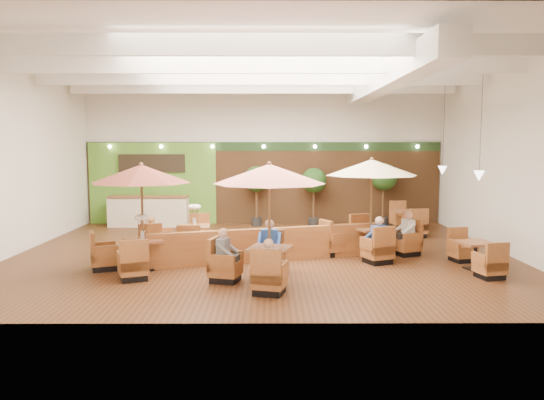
{
  "coord_description": "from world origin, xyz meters",
  "views": [
    {
      "loc": [
        0.23,
        -15.03,
        3.13
      ],
      "look_at": [
        0.3,
        0.5,
        1.5
      ],
      "focal_mm": 35.0,
      "sensor_mm": 36.0,
      "label": 1
    }
  ],
  "objects_px": {
    "topiary_2": "(384,179)",
    "table_1": "(266,196)",
    "table_4": "(475,256)",
    "table_3": "(186,236)",
    "table_0": "(139,194)",
    "service_counter": "(149,211)",
    "table_5": "(407,222)",
    "diner_3": "(378,235)",
    "table_2": "(371,189)",
    "diner_0": "(269,260)",
    "diner_1": "(269,241)",
    "booth_divider": "(272,245)",
    "diner_4": "(406,229)",
    "diner_2": "(225,249)",
    "topiary_0": "(257,181)",
    "topiary_1": "(314,183)"
  },
  "relations": [
    {
      "from": "service_counter",
      "to": "table_4",
      "type": "height_order",
      "value": "service_counter"
    },
    {
      "from": "topiary_2",
      "to": "table_3",
      "type": "bearing_deg",
      "value": -143.66
    },
    {
      "from": "table_2",
      "to": "diner_0",
      "type": "relative_size",
      "value": 3.99
    },
    {
      "from": "topiary_2",
      "to": "diner_4",
      "type": "bearing_deg",
      "value": -95.33
    },
    {
      "from": "diner_3",
      "to": "diner_0",
      "type": "bearing_deg",
      "value": -163.87
    },
    {
      "from": "topiary_0",
      "to": "topiary_2",
      "type": "distance_m",
      "value": 4.89
    },
    {
      "from": "diner_1",
      "to": "table_0",
      "type": "bearing_deg",
      "value": 3.67
    },
    {
      "from": "table_4",
      "to": "topiary_2",
      "type": "bearing_deg",
      "value": 82.72
    },
    {
      "from": "topiary_2",
      "to": "diner_0",
      "type": "bearing_deg",
      "value": -114.95
    },
    {
      "from": "table_0",
      "to": "topiary_2",
      "type": "relative_size",
      "value": 1.16
    },
    {
      "from": "table_5",
      "to": "diner_3",
      "type": "relative_size",
      "value": 3.48
    },
    {
      "from": "table_2",
      "to": "service_counter",
      "type": "bearing_deg",
      "value": 121.26
    },
    {
      "from": "diner_3",
      "to": "table_0",
      "type": "bearing_deg",
      "value": 157.66
    },
    {
      "from": "service_counter",
      "to": "topiary_0",
      "type": "xyz_separation_m",
      "value": [
        4.13,
        0.2,
        1.13
      ]
    },
    {
      "from": "table_1",
      "to": "diner_3",
      "type": "bearing_deg",
      "value": 47.88
    },
    {
      "from": "diner_1",
      "to": "table_5",
      "type": "bearing_deg",
      "value": -124.04
    },
    {
      "from": "service_counter",
      "to": "table_5",
      "type": "xyz_separation_m",
      "value": [
        9.57,
        -1.4,
        -0.2
      ]
    },
    {
      "from": "table_3",
      "to": "service_counter",
      "type": "bearing_deg",
      "value": 109.86
    },
    {
      "from": "diner_0",
      "to": "diner_2",
      "type": "distance_m",
      "value": 1.43
    },
    {
      "from": "topiary_0",
      "to": "diner_2",
      "type": "bearing_deg",
      "value": -93.45
    },
    {
      "from": "table_2",
      "to": "table_5",
      "type": "xyz_separation_m",
      "value": [
        2.08,
        3.95,
        -1.5
      ]
    },
    {
      "from": "table_0",
      "to": "topiary_0",
      "type": "height_order",
      "value": "table_0"
    },
    {
      "from": "table_5",
      "to": "diner_2",
      "type": "bearing_deg",
      "value": -141.66
    },
    {
      "from": "table_0",
      "to": "table_4",
      "type": "relative_size",
      "value": 1.12
    },
    {
      "from": "table_3",
      "to": "topiary_1",
      "type": "height_order",
      "value": "topiary_1"
    },
    {
      "from": "service_counter",
      "to": "topiary_0",
      "type": "distance_m",
      "value": 4.28
    },
    {
      "from": "table_4",
      "to": "diner_0",
      "type": "relative_size",
      "value": 3.43
    },
    {
      "from": "booth_divider",
      "to": "diner_1",
      "type": "relative_size",
      "value": 7.94
    },
    {
      "from": "topiary_0",
      "to": "topiary_2",
      "type": "relative_size",
      "value": 0.95
    },
    {
      "from": "table_5",
      "to": "diner_2",
      "type": "xyz_separation_m",
      "value": [
        -5.95,
        -6.84,
        0.37
      ]
    },
    {
      "from": "booth_divider",
      "to": "diner_3",
      "type": "bearing_deg",
      "value": -21.95
    },
    {
      "from": "table_5",
      "to": "diner_2",
      "type": "distance_m",
      "value": 9.07
    },
    {
      "from": "table_2",
      "to": "diner_4",
      "type": "xyz_separation_m",
      "value": [
        1.02,
        0.0,
        -1.12
      ]
    },
    {
      "from": "diner_0",
      "to": "diner_1",
      "type": "xyz_separation_m",
      "value": [
        -0.0,
        2.02,
        0.04
      ]
    },
    {
      "from": "table_1",
      "to": "table_5",
      "type": "height_order",
      "value": "table_1"
    },
    {
      "from": "service_counter",
      "to": "topiary_1",
      "type": "distance_m",
      "value": 6.43
    },
    {
      "from": "table_3",
      "to": "diner_3",
      "type": "height_order",
      "value": "table_3"
    },
    {
      "from": "topiary_1",
      "to": "table_5",
      "type": "bearing_deg",
      "value": -26.39
    },
    {
      "from": "table_5",
      "to": "topiary_2",
      "type": "relative_size",
      "value": 1.14
    },
    {
      "from": "service_counter",
      "to": "table_5",
      "type": "distance_m",
      "value": 9.67
    },
    {
      "from": "service_counter",
      "to": "topiary_0",
      "type": "height_order",
      "value": "topiary_0"
    },
    {
      "from": "table_0",
      "to": "diner_4",
      "type": "distance_m",
      "value": 7.4
    },
    {
      "from": "topiary_2",
      "to": "table_1",
      "type": "bearing_deg",
      "value": -117.88
    },
    {
      "from": "diner_2",
      "to": "diner_3",
      "type": "bearing_deg",
      "value": 130.86
    },
    {
      "from": "topiary_0",
      "to": "booth_divider",
      "type": "bearing_deg",
      "value": -84.97
    },
    {
      "from": "topiary_2",
      "to": "diner_3",
      "type": "height_order",
      "value": "topiary_2"
    },
    {
      "from": "table_4",
      "to": "table_3",
      "type": "bearing_deg",
      "value": 150.21
    },
    {
      "from": "diner_0",
      "to": "table_2",
      "type": "bearing_deg",
      "value": 74.52
    },
    {
      "from": "table_4",
      "to": "diner_1",
      "type": "distance_m",
      "value": 5.2
    },
    {
      "from": "booth_divider",
      "to": "diner_2",
      "type": "xyz_separation_m",
      "value": [
        -1.07,
        -2.11,
        0.3
      ]
    }
  ]
}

